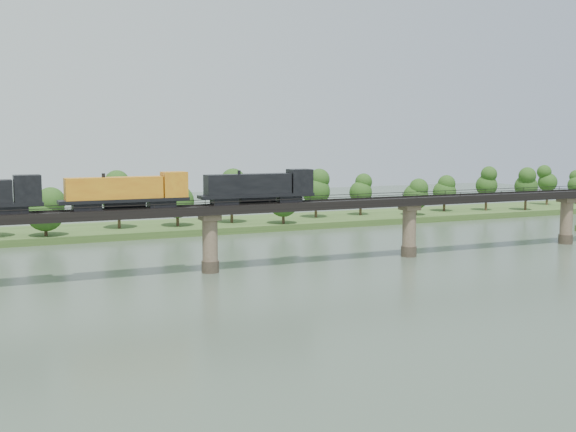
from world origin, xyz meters
name	(u,v)px	position (x,y,z in m)	size (l,w,h in m)	color
ground	(281,311)	(0.00, 0.00, 0.00)	(400.00, 400.00, 0.00)	#384738
far_bank	(139,229)	(0.00, 85.00, 0.80)	(300.00, 24.00, 1.60)	#345120
bridge	(210,241)	(0.00, 30.00, 5.46)	(236.00, 30.00, 11.50)	#473A2D
bridge_superstructure	(210,203)	(0.00, 30.00, 11.79)	(220.00, 4.90, 0.75)	black
far_treeline	(106,199)	(-8.21, 80.52, 8.83)	(289.06, 17.54, 13.60)	#382619
freight_train	(77,193)	(-21.61, 30.00, 14.25)	(83.56, 3.26, 5.75)	black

